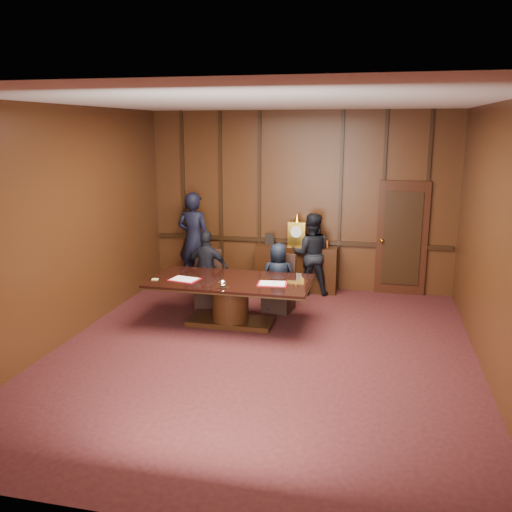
{
  "coord_description": "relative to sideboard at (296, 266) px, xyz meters",
  "views": [
    {
      "loc": [
        1.52,
        -7.06,
        3.17
      ],
      "look_at": [
        -0.45,
        1.63,
        1.05
      ],
      "focal_mm": 38.0,
      "sensor_mm": 36.0,
      "label": 1
    }
  ],
  "objects": [
    {
      "name": "folder_left",
      "position": [
        -1.49,
        -2.33,
        0.28
      ],
      "size": [
        0.51,
        0.41,
        0.02
      ],
      "rotation": [
        0.0,
        0.0,
        -0.19
      ],
      "color": "maroon",
      "rests_on": "conference_table"
    },
    {
      "name": "inkstand",
      "position": [
        -0.77,
        -2.61,
        0.33
      ],
      "size": [
        0.2,
        0.14,
        0.12
      ],
      "color": "white",
      "rests_on": "conference_table"
    },
    {
      "name": "folder_right",
      "position": [
        -0.05,
        -2.26,
        0.28
      ],
      "size": [
        0.49,
        0.38,
        0.02
      ],
      "rotation": [
        0.0,
        0.0,
        0.11
      ],
      "color": "maroon",
      "rests_on": "conference_table"
    },
    {
      "name": "witness_left",
      "position": [
        -2.07,
        -0.16,
        0.48
      ],
      "size": [
        0.76,
        0.55,
        1.93
      ],
      "primitive_type": "imported",
      "rotation": [
        0.0,
        0.0,
        3.0
      ],
      "color": "black",
      "rests_on": "ground"
    },
    {
      "name": "sideboard",
      "position": [
        0.0,
        0.0,
        0.0
      ],
      "size": [
        1.6,
        0.45,
        1.54
      ],
      "color": "black",
      "rests_on": "ground"
    },
    {
      "name": "signatory_right",
      "position": [
        -0.12,
        -1.36,
        0.13
      ],
      "size": [
        0.67,
        0.5,
        1.23
      ],
      "primitive_type": "imported",
      "rotation": [
        0.0,
        0.0,
        3.34
      ],
      "color": "black",
      "rests_on": "ground"
    },
    {
      "name": "notepad",
      "position": [
        -1.96,
        -2.43,
        0.28
      ],
      "size": [
        0.11,
        0.08,
        0.01
      ],
      "primitive_type": "cube",
      "rotation": [
        0.0,
        0.0,
        0.1
      ],
      "color": "#DADC6B",
      "rests_on": "conference_table"
    },
    {
      "name": "chair_right",
      "position": [
        -0.11,
        -1.28,
        -0.19
      ],
      "size": [
        0.56,
        0.56,
        0.99
      ],
      "rotation": [
        0.0,
        0.0,
        -0.18
      ],
      "color": "black",
      "rests_on": "ground"
    },
    {
      "name": "signatory_left",
      "position": [
        -1.42,
        -1.36,
        0.21
      ],
      "size": [
        0.82,
        0.35,
        1.39
      ],
      "primitive_type": "imported",
      "rotation": [
        0.0,
        0.0,
        3.13
      ],
      "color": "black",
      "rests_on": "ground"
    },
    {
      "name": "witness_right",
      "position": [
        0.31,
        -0.16,
        0.31
      ],
      "size": [
        0.82,
        0.66,
        1.58
      ],
      "primitive_type": "imported",
      "rotation": [
        0.0,
        0.0,
        3.23
      ],
      "color": "black",
      "rests_on": "ground"
    },
    {
      "name": "conference_table",
      "position": [
        -0.77,
        -2.16,
        0.02
      ],
      "size": [
        2.62,
        1.32,
        0.76
      ],
      "color": "black",
      "rests_on": "ground"
    },
    {
      "name": "room",
      "position": [
        0.07,
        -3.12,
        1.24
      ],
      "size": [
        7.0,
        7.04,
        3.5
      ],
      "color": "#330E12",
      "rests_on": "ground"
    },
    {
      "name": "chair_left",
      "position": [
        -1.42,
        -1.28,
        -0.19
      ],
      "size": [
        0.58,
        0.58,
        0.99
      ],
      "rotation": [
        0.0,
        0.0,
        0.25
      ],
      "color": "black",
      "rests_on": "ground"
    }
  ]
}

